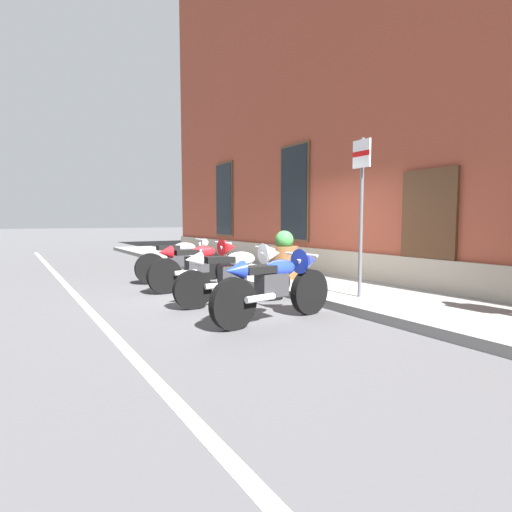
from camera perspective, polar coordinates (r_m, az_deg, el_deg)
ground_plane at (r=8.01m, az=1.07°, el=-4.98°), size 140.00×140.00×0.00m
sidewalk at (r=8.65m, az=7.40°, el=-3.81°), size 26.05×2.26×0.14m
lane_stripe at (r=6.87m, az=-22.24°, el=-7.00°), size 26.05×0.12×0.01m
brick_pub_facade at (r=12.82m, az=26.35°, el=22.22°), size 20.05×7.59×10.59m
motorcycle_grey_naked at (r=9.35m, az=-10.39°, el=-0.62°), size 0.62×2.04×0.96m
motorcycle_red_sport at (r=8.22m, az=-7.45°, el=-0.88°), size 0.62×2.14×1.01m
motorcycle_white_sport at (r=6.76m, az=-2.28°, el=-2.13°), size 0.62×2.10×1.00m
motorcycle_blue_sport at (r=5.64m, az=3.15°, el=-3.66°), size 0.62×2.05×0.98m
parking_sign at (r=6.85m, az=14.47°, el=8.15°), size 0.36×0.07×2.56m
barrel_planter at (r=8.86m, az=3.95°, el=-0.29°), size 0.65×0.65×1.03m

